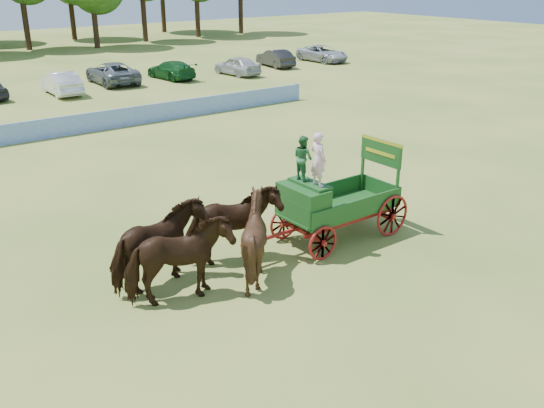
# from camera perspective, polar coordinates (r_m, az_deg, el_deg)

# --- Properties ---
(ground) EXTENTS (160.00, 160.00, 0.00)m
(ground) POSITION_cam_1_polar(r_m,az_deg,el_deg) (20.74, 8.30, -2.24)
(ground) COLOR #9C9346
(ground) RESTS_ON ground
(horse_lead_left) EXTENTS (2.98, 1.81, 2.35)m
(horse_lead_left) POSITION_cam_1_polar(r_m,az_deg,el_deg) (15.82, -8.77, -5.34)
(horse_lead_left) COLOR #321D0E
(horse_lead_left) RESTS_ON ground
(horse_lead_right) EXTENTS (2.98, 1.80, 2.35)m
(horse_lead_right) POSITION_cam_1_polar(r_m,az_deg,el_deg) (16.71, -10.58, -3.96)
(horse_lead_right) COLOR #321D0E
(horse_lead_right) RESTS_ON ground
(horse_wheel_left) EXTENTS (2.40, 2.20, 2.35)m
(horse_wheel_left) POSITION_cam_1_polar(r_m,az_deg,el_deg) (16.94, -1.63, -3.21)
(horse_wheel_left) COLOR #321D0E
(horse_wheel_left) RESTS_ON ground
(horse_wheel_right) EXTENTS (3.00, 1.87, 2.35)m
(horse_wheel_right) POSITION_cam_1_polar(r_m,az_deg,el_deg) (17.78, -3.68, -2.03)
(horse_wheel_right) COLOR #321D0E
(horse_wheel_right) RESTS_ON ground
(farm_dray) EXTENTS (5.99, 2.00, 3.78)m
(farm_dray) POSITION_cam_1_polar(r_m,az_deg,el_deg) (18.91, 4.75, 0.73)
(farm_dray) COLOR #A7101E
(farm_dray) RESTS_ON ground
(sponsor_banner) EXTENTS (26.00, 0.08, 1.05)m
(sponsor_banner) POSITION_cam_1_polar(r_m,az_deg,el_deg) (34.59, -14.54, 7.78)
(sponsor_banner) COLOR #2148B3
(sponsor_banner) RESTS_ON ground
(parked_cars) EXTENTS (53.34, 7.69, 1.63)m
(parked_cars) POSITION_cam_1_polar(r_m,az_deg,el_deg) (46.26, -18.95, 10.90)
(parked_cars) COLOR silver
(parked_cars) RESTS_ON ground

